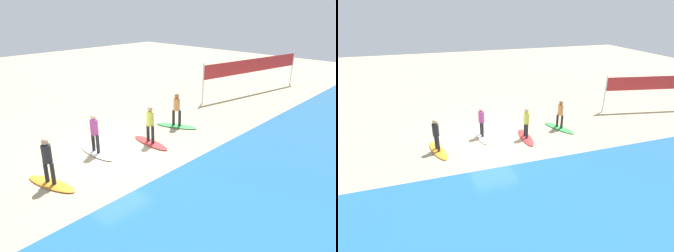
{
  "view_description": "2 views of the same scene",
  "coord_description": "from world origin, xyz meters",
  "views": [
    {
      "loc": [
        6.84,
        9.86,
        5.7
      ],
      "look_at": [
        -1.72,
        1.68,
        1.13
      ],
      "focal_mm": 33.47,
      "sensor_mm": 36.0,
      "label": 1
    },
    {
      "loc": [
        3.26,
        12.72,
        6.62
      ],
      "look_at": [
        -0.67,
        0.41,
        0.79
      ],
      "focal_mm": 28.73,
      "sensor_mm": 36.0,
      "label": 2
    }
  ],
  "objects": [
    {
      "name": "ground_plane",
      "position": [
        0.0,
        0.0,
        0.0
      ],
      "size": [
        60.0,
        60.0,
        0.0
      ],
      "primitive_type": "plane",
      "color": "tan"
    },
    {
      "name": "surfboard_green",
      "position": [
        -4.05,
        0.03,
        0.04
      ],
      "size": [
        1.37,
        2.15,
        0.09
      ],
      "primitive_type": "ellipsoid",
      "rotation": [
        0.0,
        0.0,
        1.99
      ],
      "color": "green",
      "rests_on": "ground"
    },
    {
      "name": "surfer_green",
      "position": [
        -4.05,
        0.03,
        1.04
      ],
      "size": [
        0.32,
        0.43,
        1.64
      ],
      "color": "#232328",
      "rests_on": "surfboard_green"
    },
    {
      "name": "surfboard_red",
      "position": [
        -1.74,
        0.59,
        0.04
      ],
      "size": [
        0.67,
        2.13,
        0.09
      ],
      "primitive_type": "ellipsoid",
      "rotation": [
        0.0,
        0.0,
        1.52
      ],
      "color": "red",
      "rests_on": "ground"
    },
    {
      "name": "surfer_red",
      "position": [
        -1.74,
        0.59,
        1.04
      ],
      "size": [
        0.32,
        0.46,
        1.64
      ],
      "color": "#232328",
      "rests_on": "surfboard_red"
    },
    {
      "name": "surfboard_white",
      "position": [
        0.49,
        -0.3,
        0.04
      ],
      "size": [
        0.58,
        2.11,
        0.09
      ],
      "primitive_type": "ellipsoid",
      "rotation": [
        0.0,
        0.0,
        1.58
      ],
      "color": "white",
      "rests_on": "ground"
    },
    {
      "name": "surfer_white",
      "position": [
        0.49,
        -0.3,
        1.04
      ],
      "size": [
        0.32,
        0.46,
        1.64
      ],
      "color": "#232328",
      "rests_on": "surfboard_white"
    },
    {
      "name": "surfboard_orange",
      "position": [
        2.94,
        0.63,
        0.04
      ],
      "size": [
        1.09,
        2.17,
        0.09
      ],
      "primitive_type": "ellipsoid",
      "rotation": [
        0.0,
        0.0,
        1.83
      ],
      "color": "orange",
      "rests_on": "ground"
    },
    {
      "name": "surfer_orange",
      "position": [
        2.94,
        0.63,
        1.04
      ],
      "size": [
        0.32,
        0.45,
        1.64
      ],
      "color": "#232328",
      "rests_on": "surfboard_orange"
    },
    {
      "name": "volleyball_net",
      "position": [
        -12.56,
        -0.65,
        1.79
      ],
      "size": [
        8.93,
        1.82,
        2.5
      ],
      "color": "silver",
      "rests_on": "ground"
    }
  ]
}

